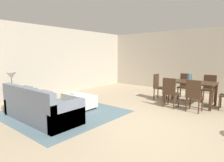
{
  "coord_description": "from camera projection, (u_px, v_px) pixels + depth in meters",
  "views": [
    {
      "loc": [
        2.1,
        -3.52,
        1.61
      ],
      "look_at": [
        -1.37,
        0.7,
        0.85
      ],
      "focal_mm": 30.11,
      "sensor_mm": 36.0,
      "label": 1
    }
  ],
  "objects": [
    {
      "name": "couch",
      "position": [
        40.0,
        108.0,
        4.67
      ],
      "size": [
        2.23,
        0.91,
        0.86
      ],
      "color": "slate",
      "rests_on": "ground_plane"
    },
    {
      "name": "dining_chair_head_west",
      "position": [
        158.0,
        85.0,
        6.78
      ],
      "size": [
        0.41,
        0.41,
        0.92
      ],
      "color": "#422B1C",
      "rests_on": "ground_plane"
    },
    {
      "name": "dining_chair_near_right",
      "position": [
        194.0,
        94.0,
        5.25
      ],
      "size": [
        0.41,
        0.41,
        0.92
      ],
      "color": "#422B1C",
      "rests_on": "ground_plane"
    },
    {
      "name": "area_rug",
      "position": [
        62.0,
        112.0,
        5.28
      ],
      "size": [
        3.0,
        2.8,
        0.01
      ],
      "primitive_type": "cube",
      "color": "slate",
      "rests_on": "ground_plane"
    },
    {
      "name": "ground_plane",
      "position": [
        139.0,
        127.0,
        4.23
      ],
      "size": [
        10.8,
        10.8,
        0.0
      ],
      "primitive_type": "plane",
      "color": "tan"
    },
    {
      "name": "dining_chair_far_left",
      "position": [
        185.0,
        85.0,
        6.92
      ],
      "size": [
        0.42,
        0.42,
        0.92
      ],
      "color": "#422B1C",
      "rests_on": "ground_plane"
    },
    {
      "name": "table_lamp",
      "position": [
        11.0,
        76.0,
        5.44
      ],
      "size": [
        0.26,
        0.26,
        0.53
      ],
      "color": "brown",
      "rests_on": "side_table"
    },
    {
      "name": "wall_back",
      "position": [
        202.0,
        61.0,
        7.87
      ],
      "size": [
        9.0,
        0.12,
        2.7
      ],
      "primitive_type": "cube",
      "color": "#BCB2A0",
      "rests_on": "ground_plane"
    },
    {
      "name": "side_table",
      "position": [
        13.0,
        94.0,
        5.51
      ],
      "size": [
        0.4,
        0.4,
        0.58
      ],
      "color": "olive",
      "rests_on": "ground_plane"
    },
    {
      "name": "dining_chair_far_right",
      "position": [
        209.0,
        87.0,
        6.43
      ],
      "size": [
        0.42,
        0.42,
        0.92
      ],
      "color": "#422B1C",
      "rests_on": "ground_plane"
    },
    {
      "name": "book_on_ottoman",
      "position": [
        75.0,
        94.0,
        5.77
      ],
      "size": [
        0.29,
        0.24,
        0.03
      ],
      "primitive_type": "cube",
      "rotation": [
        0.0,
        0.0,
        -0.18
      ],
      "color": "silver",
      "rests_on": "ottoman_table"
    },
    {
      "name": "dining_table",
      "position": [
        190.0,
        84.0,
        6.05
      ],
      "size": [
        1.51,
        0.86,
        0.76
      ],
      "color": "#422B1C",
      "rests_on": "ground_plane"
    },
    {
      "name": "wall_left",
      "position": [
        46.0,
        61.0,
        7.26
      ],
      "size": [
        0.12,
        11.0,
        2.7
      ],
      "primitive_type": "cube",
      "color": "#BCB2A0",
      "rests_on": "ground_plane"
    },
    {
      "name": "vase_centerpiece",
      "position": [
        189.0,
        77.0,
        6.06
      ],
      "size": [
        0.12,
        0.12,
        0.25
      ],
      "primitive_type": "cylinder",
      "color": "slate",
      "rests_on": "dining_table"
    },
    {
      "name": "ottoman_table",
      "position": [
        79.0,
        100.0,
        5.77
      ],
      "size": [
        1.13,
        0.5,
        0.41
      ],
      "color": "silver",
      "rests_on": "ground_plane"
    },
    {
      "name": "dining_chair_near_left",
      "position": [
        170.0,
        91.0,
        5.7
      ],
      "size": [
        0.42,
        0.42,
        0.92
      ],
      "color": "#422B1C",
      "rests_on": "ground_plane"
    }
  ]
}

